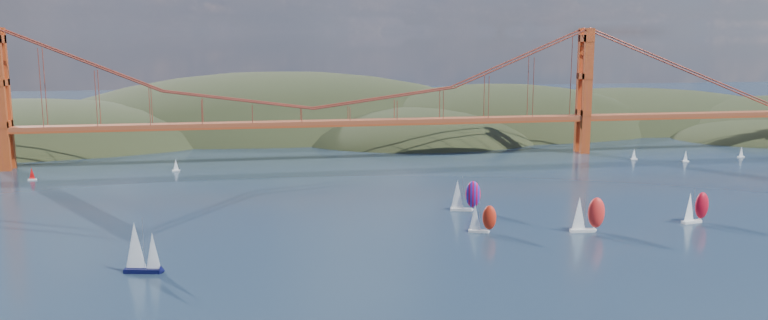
{
  "coord_description": "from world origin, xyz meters",
  "views": [
    {
      "loc": [
        -25.94,
        -130.26,
        53.23
      ],
      "look_at": [
        13.74,
        90.0,
        14.91
      ],
      "focal_mm": 35.0,
      "sensor_mm": 36.0,
      "label": 1
    }
  ],
  "objects_px": {
    "racer_0": "(482,218)",
    "racer_1": "(587,214)",
    "sloop_navy": "(140,248)",
    "racer_rwb": "(465,195)",
    "racer_2": "(695,207)"
  },
  "relations": [
    {
      "from": "racer_0",
      "to": "racer_1",
      "type": "relative_size",
      "value": 0.8
    },
    {
      "from": "racer_0",
      "to": "racer_1",
      "type": "bearing_deg",
      "value": 10.44
    },
    {
      "from": "sloop_navy",
      "to": "racer_rwb",
      "type": "bearing_deg",
      "value": 38.8
    },
    {
      "from": "racer_1",
      "to": "racer_2",
      "type": "distance_m",
      "value": 34.61
    },
    {
      "from": "sloop_navy",
      "to": "racer_2",
      "type": "height_order",
      "value": "sloop_navy"
    },
    {
      "from": "racer_0",
      "to": "racer_2",
      "type": "distance_m",
      "value": 62.55
    },
    {
      "from": "sloop_navy",
      "to": "racer_1",
      "type": "height_order",
      "value": "sloop_navy"
    },
    {
      "from": "sloop_navy",
      "to": "racer_0",
      "type": "distance_m",
      "value": 87.66
    },
    {
      "from": "racer_0",
      "to": "racer_1",
      "type": "distance_m",
      "value": 28.5
    },
    {
      "from": "racer_2",
      "to": "racer_rwb",
      "type": "distance_m",
      "value": 65.24
    },
    {
      "from": "racer_0",
      "to": "racer_1",
      "type": "xyz_separation_m",
      "value": [
        28.13,
        -4.43,
        1.03
      ]
    },
    {
      "from": "sloop_navy",
      "to": "racer_0",
      "type": "xyz_separation_m",
      "value": [
        85.49,
        19.33,
        -1.64
      ]
    },
    {
      "from": "racer_0",
      "to": "racer_1",
      "type": "height_order",
      "value": "racer_1"
    },
    {
      "from": "racer_0",
      "to": "racer_rwb",
      "type": "relative_size",
      "value": 0.82
    },
    {
      "from": "racer_0",
      "to": "racer_2",
      "type": "relative_size",
      "value": 0.87
    }
  ]
}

